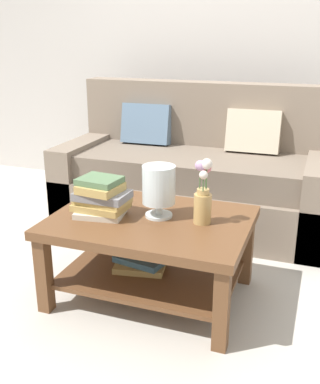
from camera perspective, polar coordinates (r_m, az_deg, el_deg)
The scene contains 7 objects.
ground_plane at distance 3.05m, azimuth 0.10°, elevation -8.73°, with size 10.00×10.00×0.00m, color #B7B2A8.
back_wall at distance 4.29m, azimuth 8.01°, elevation 17.92°, with size 6.40×0.12×2.70m, color #BCB7B2.
couch at distance 3.62m, azimuth 4.35°, elevation 1.99°, with size 2.05×0.90×1.06m.
coffee_table at distance 2.55m, azimuth -1.23°, elevation -6.05°, with size 1.07×0.78×0.48m.
book_stack_main at distance 2.52m, azimuth -7.30°, elevation -0.70°, with size 0.30×0.23×0.21m.
glass_hurricane_vase at distance 2.46m, azimuth -0.16°, elevation 0.68°, with size 0.18×0.18×0.29m.
flower_pitcher at distance 2.39m, azimuth 5.36°, elevation -0.50°, with size 0.09×0.11×0.35m.
Camera 1 is at (0.92, -2.54, 1.42)m, focal length 43.05 mm.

